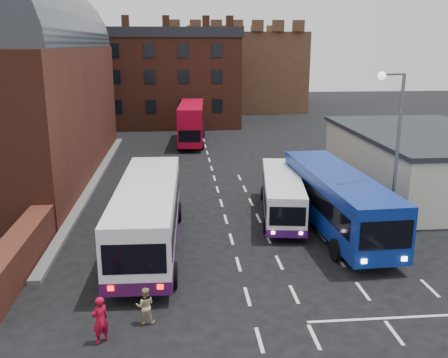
{
  "coord_description": "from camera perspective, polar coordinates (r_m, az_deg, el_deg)",
  "views": [
    {
      "loc": [
        -2.7,
        -19.54,
        10.25
      ],
      "look_at": [
        0.0,
        10.0,
        2.2
      ],
      "focal_mm": 40.0,
      "sensor_mm": 36.0,
      "label": 1
    }
  ],
  "objects": [
    {
      "name": "ground",
      "position": [
        22.23,
        2.4,
        -12.29
      ],
      "size": [
        180.0,
        180.0,
        0.0
      ],
      "primitive_type": "plane",
      "color": "black"
    },
    {
      "name": "railway_station",
      "position": [
        42.6,
        -23.1,
        10.48
      ],
      "size": [
        12.0,
        28.0,
        16.0
      ],
      "color": "#602B1E",
      "rests_on": "ground"
    },
    {
      "name": "forecourt_wall",
      "position": [
        24.65,
        -22.74,
        -8.36
      ],
      "size": [
        1.2,
        10.0,
        1.8
      ],
      "primitive_type": "cube",
      "color": "#602B1E",
      "rests_on": "ground"
    },
    {
      "name": "cream_building",
      "position": [
        38.78,
        22.09,
        2.01
      ],
      "size": [
        10.4,
        16.4,
        4.25
      ],
      "color": "beige",
      "rests_on": "ground"
    },
    {
      "name": "brick_terrace",
      "position": [
        65.8,
        -8.23,
        10.89
      ],
      "size": [
        22.0,
        10.0,
        11.0
      ],
      "primitive_type": "cube",
      "color": "brown",
      "rests_on": "ground"
    },
    {
      "name": "castle_keep",
      "position": [
        86.09,
        0.6,
        12.35
      ],
      "size": [
        22.0,
        22.0,
        12.0
      ],
      "primitive_type": "cube",
      "color": "brown",
      "rests_on": "ground"
    },
    {
      "name": "bus_white_outbound",
      "position": [
        25.79,
        -8.69,
        -3.61
      ],
      "size": [
        3.44,
        12.61,
        3.42
      ],
      "rotation": [
        0.0,
        0.0,
        -0.03
      ],
      "color": "white",
      "rests_on": "ground"
    },
    {
      "name": "bus_white_inbound",
      "position": [
        30.58,
        6.64,
        -1.52
      ],
      "size": [
        3.45,
        9.61,
        2.56
      ],
      "rotation": [
        0.0,
        0.0,
        3.0
      ],
      "color": "white",
      "rests_on": "ground"
    },
    {
      "name": "bus_blue",
      "position": [
        28.54,
        12.77,
        -2.06
      ],
      "size": [
        3.53,
        12.38,
        3.34
      ],
      "rotation": [
        0.0,
        0.0,
        3.19
      ],
      "color": "navy",
      "rests_on": "ground"
    },
    {
      "name": "bus_red_double",
      "position": [
        53.03,
        -3.74,
        6.46
      ],
      "size": [
        3.16,
        10.64,
        4.2
      ],
      "rotation": [
        0.0,
        0.0,
        3.08
      ],
      "color": "#BB0524",
      "rests_on": "ground"
    },
    {
      "name": "street_lamp",
      "position": [
        27.16,
        18.85,
        4.08
      ],
      "size": [
        1.7,
        0.9,
        8.96
      ],
      "rotation": [
        0.0,
        0.0,
        0.41
      ],
      "color": "slate",
      "rests_on": "ground"
    },
    {
      "name": "pedestrian_red",
      "position": [
        18.71,
        -13.98,
        -15.36
      ],
      "size": [
        0.77,
        0.74,
        1.77
      ],
      "primitive_type": "imported",
      "rotation": [
        0.0,
        0.0,
        3.84
      ],
      "color": "#A20823",
      "rests_on": "ground"
    },
    {
      "name": "pedestrian_beige",
      "position": [
        19.6,
        -9.01,
        -14.09
      ],
      "size": [
        0.71,
        0.56,
        1.46
      ],
      "primitive_type": "imported",
      "rotation": [
        0.0,
        0.0,
        3.13
      ],
      "color": "tan",
      "rests_on": "ground"
    }
  ]
}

